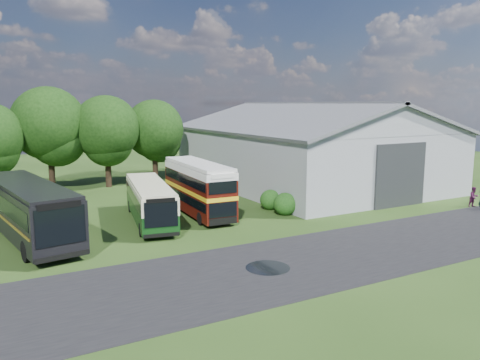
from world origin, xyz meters
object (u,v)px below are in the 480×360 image
bus_green_single (150,201)px  visitor_b (474,197)px  bus_dark_single (28,209)px  storage_shed (308,143)px  bus_maroon_double (198,189)px

bus_green_single → visitor_b: bus_green_single is taller
bus_green_single → bus_dark_single: 7.63m
visitor_b → storage_shed: bearing=118.6°
bus_dark_single → visitor_b: (31.27, -7.25, -1.01)m
bus_maroon_double → bus_dark_single: bearing=-172.6°
storage_shed → bus_dark_single: bearing=-163.5°
bus_green_single → visitor_b: 24.88m
storage_shed → bus_dark_single: storage_shed is taller
bus_green_single → storage_shed: bearing=31.7°
bus_green_single → bus_maroon_double: bus_maroon_double is taller
storage_shed → bus_maroon_double: (-14.90, -6.85, -2.25)m
bus_green_single → visitor_b: bearing=-7.8°
bus_dark_single → bus_maroon_double: bearing=-4.8°
bus_maroon_double → visitor_b: bearing=-19.7°
bus_dark_single → storage_shed: bearing=7.0°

